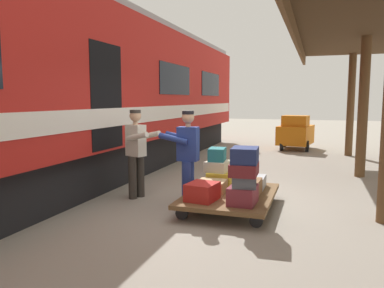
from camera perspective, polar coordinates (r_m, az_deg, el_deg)
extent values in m
plane|color=gray|center=(6.76, 4.73, -9.56)|extent=(60.00, 60.00, 0.00)
cylinder|color=brown|center=(13.67, 22.96, 5.43)|extent=(0.24, 0.24, 3.40)
cylinder|color=brown|center=(10.02, 24.55, 5.05)|extent=(0.24, 0.24, 3.40)
cube|color=brown|center=(6.46, 14.35, 18.64)|extent=(0.08, 15.45, 0.30)
cube|color=#B21E19|center=(8.25, -21.94, 9.44)|extent=(3.00, 20.88, 2.90)
cube|color=black|center=(8.37, -21.36, -3.65)|extent=(2.55, 19.84, 0.90)
cube|color=silver|center=(7.37, -12.65, 3.91)|extent=(0.03, 20.46, 0.36)
cube|color=black|center=(14.14, 2.89, 9.03)|extent=(0.02, 2.30, 0.84)
cube|color=black|center=(10.67, -2.47, 9.75)|extent=(0.02, 2.30, 0.84)
cube|color=black|center=(7.39, -13.13, 7.01)|extent=(0.12, 1.10, 2.00)
cube|color=brown|center=(6.64, 5.79, -7.76)|extent=(1.47, 2.10, 0.07)
cylinder|color=black|center=(5.78, 9.73, -11.45)|extent=(0.20, 0.05, 0.20)
cylinder|color=black|center=(6.06, -1.55, -10.49)|extent=(0.20, 0.05, 0.20)
cylinder|color=black|center=(7.38, 11.74, -7.46)|extent=(0.20, 0.05, 0.20)
cylinder|color=black|center=(7.60, 2.81, -6.91)|extent=(0.20, 0.05, 0.20)
cube|color=brown|center=(6.54, 8.67, -6.50)|extent=(0.38, 0.48, 0.27)
cube|color=#9EA0A5|center=(7.10, 9.46, -5.69)|extent=(0.38, 0.54, 0.21)
cube|color=maroon|center=(5.98, 7.72, -7.68)|extent=(0.42, 0.54, 0.28)
cube|color=tan|center=(6.68, 3.01, -6.41)|extent=(0.49, 0.45, 0.21)
cube|color=gold|center=(7.22, 4.24, -5.19)|extent=(0.50, 0.64, 0.26)
cube|color=#AD231E|center=(6.14, 1.57, -7.24)|extent=(0.51, 0.56, 0.28)
cube|color=beige|center=(7.20, 4.04, -3.36)|extent=(0.48, 0.54, 0.20)
cube|color=#1E666B|center=(7.20, 3.84, -1.59)|extent=(0.34, 0.47, 0.25)
cube|color=#4C515B|center=(5.94, 7.99, -5.50)|extent=(0.43, 0.55, 0.18)
cube|color=maroon|center=(5.87, 7.92, -3.79)|extent=(0.44, 0.58, 0.19)
cube|color=navy|center=(5.82, 8.04, -1.72)|extent=(0.42, 0.52, 0.24)
cylinder|color=navy|center=(6.83, -0.34, -5.80)|extent=(0.16, 0.16, 0.82)
cylinder|color=navy|center=(6.65, -0.87, -6.16)|extent=(0.16, 0.16, 0.82)
cube|color=navy|center=(6.62, -0.61, 0.02)|extent=(0.36, 0.23, 0.60)
cylinder|color=tan|center=(6.59, -0.61, 2.88)|extent=(0.09, 0.09, 0.06)
sphere|color=tan|center=(6.58, -0.61, 4.09)|extent=(0.22, 0.22, 0.22)
cylinder|color=black|center=(6.58, -0.61, 4.81)|extent=(0.21, 0.21, 0.06)
cylinder|color=navy|center=(6.83, -1.94, 1.08)|extent=(0.53, 0.11, 0.21)
cylinder|color=navy|center=(6.53, -2.88, 0.81)|extent=(0.53, 0.11, 0.21)
cylinder|color=#332D28|center=(7.30, -9.02, -5.07)|extent=(0.16, 0.16, 0.82)
cylinder|color=#332D28|center=(7.43, -7.87, -4.84)|extent=(0.16, 0.16, 0.82)
cube|color=silver|center=(7.25, -8.54, 0.55)|extent=(0.41, 0.33, 0.60)
cylinder|color=tan|center=(7.23, -8.58, 3.15)|extent=(0.09, 0.09, 0.06)
sphere|color=tan|center=(7.22, -8.60, 4.26)|extent=(0.22, 0.22, 0.22)
cylinder|color=#332D28|center=(7.22, -8.61, 4.91)|extent=(0.21, 0.21, 0.06)
cylinder|color=silver|center=(6.98, -8.31, 1.13)|extent=(0.53, 0.28, 0.21)
cylinder|color=silver|center=(7.19, -6.43, 1.33)|extent=(0.53, 0.28, 0.21)
cube|color=orange|center=(14.86, 15.45, 1.35)|extent=(1.36, 1.85, 0.70)
cube|color=orange|center=(14.48, 15.44, 3.20)|extent=(1.00, 0.84, 0.50)
cylinder|color=black|center=(14.29, 17.08, -0.33)|extent=(0.12, 0.40, 0.40)
cylinder|color=black|center=(14.33, 13.48, -0.19)|extent=(0.12, 0.40, 0.40)
cylinder|color=black|center=(15.48, 17.19, 0.20)|extent=(0.12, 0.40, 0.40)
cylinder|color=black|center=(15.52, 13.87, 0.32)|extent=(0.12, 0.40, 0.40)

